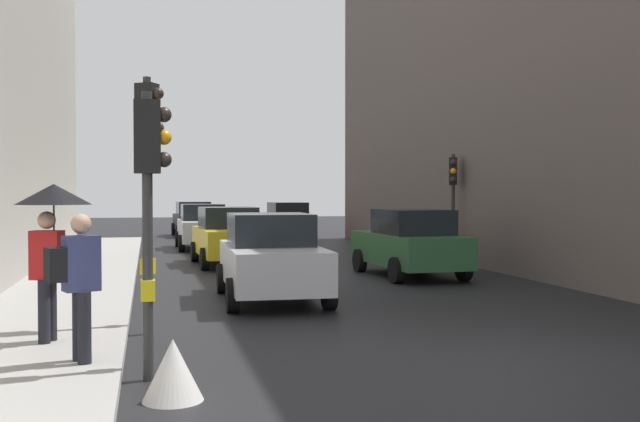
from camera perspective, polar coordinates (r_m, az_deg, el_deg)
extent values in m
plane|color=black|center=(10.09, 14.05, -11.09)|extent=(120.00, 120.00, 0.00)
cube|color=#A8A5A0|center=(14.98, -19.42, -6.73)|extent=(2.58, 40.00, 0.16)
cylinder|color=#2D2D2D|center=(8.65, -13.32, -1.96)|extent=(0.12, 0.12, 3.34)
cube|color=black|center=(8.66, -13.36, 5.66)|extent=(0.31, 0.25, 0.84)
cube|color=yellow|center=(8.71, -13.30, -6.04)|extent=(0.16, 0.20, 0.24)
sphere|color=#2D231E|center=(8.69, -12.11, 7.37)|extent=(0.18, 0.18, 0.18)
sphere|color=orange|center=(8.67, -12.10, 5.66)|extent=(0.18, 0.18, 0.18)
sphere|color=#2D231E|center=(8.65, -12.09, 3.95)|extent=(0.18, 0.18, 0.18)
cylinder|color=#2D2D2D|center=(11.49, -13.32, 0.37)|extent=(0.12, 0.12, 3.95)
cube|color=black|center=(11.56, -13.36, 7.60)|extent=(0.38, 0.36, 0.84)
cube|color=yellow|center=(11.55, -13.30, -4.23)|extent=(0.24, 0.25, 0.24)
sphere|color=#2D231E|center=(11.50, -12.55, 8.95)|extent=(0.18, 0.18, 0.18)
sphere|color=orange|center=(11.47, -12.54, 7.66)|extent=(0.18, 0.18, 0.18)
sphere|color=#2D231E|center=(11.44, -12.54, 6.37)|extent=(0.18, 0.18, 0.18)
cylinder|color=#2D2D2D|center=(22.65, 10.34, 0.12)|extent=(0.12, 0.12, 3.38)
cube|color=black|center=(22.66, 10.35, 3.08)|extent=(0.33, 0.37, 0.84)
cube|color=yellow|center=(22.68, 10.33, -1.50)|extent=(0.24, 0.22, 0.24)
sphere|color=#2D231E|center=(22.48, 10.38, 3.75)|extent=(0.18, 0.18, 0.18)
sphere|color=orange|center=(22.47, 10.37, 3.09)|extent=(0.18, 0.18, 0.18)
sphere|color=#2D231E|center=(22.46, 10.37, 2.43)|extent=(0.18, 0.18, 0.18)
cube|color=#BCBCC1|center=(14.83, -3.81, -4.25)|extent=(1.92, 4.25, 0.80)
cube|color=black|center=(15.02, -3.94, -1.42)|extent=(1.66, 2.05, 0.64)
cylinder|color=black|center=(13.71, 0.72, -6.39)|extent=(0.24, 0.65, 0.64)
cylinder|color=black|center=(13.44, -6.84, -6.55)|extent=(0.24, 0.65, 0.64)
cylinder|color=black|center=(16.34, -1.31, -5.14)|extent=(0.24, 0.65, 0.64)
cylinder|color=black|center=(16.12, -7.65, -5.24)|extent=(0.24, 0.65, 0.64)
cube|color=yellow|center=(22.38, -7.12, -2.37)|extent=(1.97, 4.27, 0.80)
cube|color=black|center=(22.59, -7.22, -0.51)|extent=(1.68, 2.06, 0.64)
cylinder|color=black|center=(21.24, -4.17, -3.64)|extent=(0.25, 0.65, 0.64)
cylinder|color=black|center=(20.95, -9.00, -3.72)|extent=(0.25, 0.65, 0.64)
cylinder|color=black|center=(23.88, -5.46, -3.09)|extent=(0.25, 0.65, 0.64)
cylinder|color=black|center=(23.63, -9.77, -3.15)|extent=(0.25, 0.65, 0.64)
cube|color=red|center=(35.28, -2.64, -1.01)|extent=(2.00, 4.28, 0.80)
cube|color=black|center=(35.01, -2.55, 0.16)|extent=(1.69, 2.07, 0.64)
cylinder|color=black|center=(36.42, -4.51, -1.56)|extent=(0.25, 0.65, 0.64)
cylinder|color=black|center=(36.82, -1.77, -1.53)|extent=(0.25, 0.65, 0.64)
cylinder|color=black|center=(33.78, -3.60, -1.79)|extent=(0.25, 0.65, 0.64)
cylinder|color=black|center=(34.21, -0.65, -1.75)|extent=(0.25, 0.65, 0.64)
cube|color=black|center=(37.91, -9.83, -0.86)|extent=(1.99, 4.28, 0.80)
cube|color=black|center=(38.14, -9.88, 0.23)|extent=(1.69, 2.07, 0.64)
cylinder|color=black|center=(36.70, -8.21, -1.55)|extent=(0.25, 0.65, 0.64)
cylinder|color=black|center=(36.50, -11.01, -1.58)|extent=(0.25, 0.65, 0.64)
cylinder|color=black|center=(39.37, -8.74, -1.36)|extent=(0.25, 0.65, 0.64)
cylinder|color=black|center=(39.19, -11.35, -1.38)|extent=(0.25, 0.65, 0.64)
cube|color=#2D6038|center=(19.32, 6.96, -2.95)|extent=(2.00, 4.28, 0.80)
cube|color=black|center=(19.05, 7.26, -0.85)|extent=(1.69, 2.07, 0.64)
cylinder|color=black|center=(20.29, 3.12, -3.88)|extent=(0.25, 0.65, 0.64)
cylinder|color=black|center=(20.94, 7.78, -3.72)|extent=(0.25, 0.65, 0.64)
cylinder|color=black|center=(17.77, 5.98, -4.62)|extent=(0.25, 0.65, 0.64)
cylinder|color=black|center=(18.52, 11.17, -4.40)|extent=(0.25, 0.65, 0.64)
cube|color=silver|center=(29.11, -9.14, -1.52)|extent=(1.83, 4.21, 0.80)
cube|color=black|center=(29.33, -9.18, -0.09)|extent=(1.61, 2.01, 0.64)
cylinder|color=black|center=(27.88, -7.07, -2.46)|extent=(0.22, 0.64, 0.64)
cylinder|color=black|center=(27.73, -10.77, -2.49)|extent=(0.22, 0.64, 0.64)
cylinder|color=black|center=(30.56, -7.65, -2.13)|extent=(0.22, 0.64, 0.64)
cylinder|color=black|center=(30.42, -11.03, -2.16)|extent=(0.22, 0.64, 0.64)
cylinder|color=black|center=(10.70, -20.29, -7.22)|extent=(0.16, 0.16, 0.85)
cylinder|color=black|center=(10.52, -20.75, -7.37)|extent=(0.16, 0.16, 0.85)
cube|color=red|center=(10.53, -20.55, -3.23)|extent=(0.46, 0.37, 0.66)
sphere|color=tan|center=(10.50, -20.57, -0.68)|extent=(0.24, 0.24, 0.24)
cylinder|color=black|center=(10.47, -20.06, -1.88)|extent=(0.02, 0.02, 0.90)
cone|color=black|center=(10.45, -20.09, 1.24)|extent=(1.00, 1.00, 0.28)
cylinder|color=black|center=(9.32, -18.30, -8.48)|extent=(0.16, 0.16, 0.85)
cylinder|color=black|center=(9.13, -17.93, -8.68)|extent=(0.16, 0.16, 0.85)
cube|color=navy|center=(9.13, -18.15, -3.90)|extent=(0.47, 0.39, 0.66)
sphere|color=tan|center=(9.10, -18.17, -0.95)|extent=(0.24, 0.24, 0.24)
cube|color=black|center=(9.05, -19.97, -3.97)|extent=(0.29, 0.33, 0.40)
cone|color=silver|center=(7.95, -11.42, -12.06)|extent=(0.64, 0.64, 0.65)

